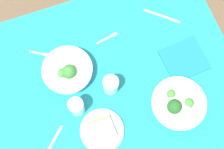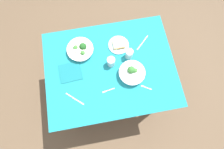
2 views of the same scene
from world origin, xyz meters
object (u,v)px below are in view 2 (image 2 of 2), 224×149
at_px(water_glass_side, 111,62).
at_px(table_knife_right, 75,99).
at_px(water_glass_center, 129,54).
at_px(broccoli_bowl_far, 80,49).
at_px(table_knife_left, 143,43).
at_px(bread_side_plate, 119,45).
at_px(napkin_folded_upper, 70,72).
at_px(fork_by_far_bowl, 146,87).
at_px(fork_by_near_bowl, 108,91).
at_px(broccoli_bowl_near, 132,73).

height_order(water_glass_side, table_knife_right, water_glass_side).
bearing_deg(water_glass_center, broccoli_bowl_far, 162.57).
relative_size(broccoli_bowl_far, table_knife_left, 1.29).
distance_m(bread_side_plate, table_knife_right, 0.62).
bearing_deg(table_knife_right, napkin_folded_upper, -45.75).
xyz_separation_m(broccoli_bowl_far, table_knife_left, (0.57, -0.02, -0.03)).
height_order(water_glass_center, table_knife_left, water_glass_center).
bearing_deg(broccoli_bowl_far, table_knife_right, -104.06).
height_order(water_glass_center, fork_by_far_bowl, water_glass_center).
xyz_separation_m(bread_side_plate, table_knife_right, (-0.46, -0.42, -0.01)).
bearing_deg(water_glass_center, fork_by_near_bowl, -130.70).
height_order(broccoli_bowl_near, table_knife_left, broccoli_bowl_near).
height_order(broccoli_bowl_near, water_glass_side, broccoli_bowl_near).
bearing_deg(table_knife_right, water_glass_side, -102.69).
xyz_separation_m(water_glass_center, water_glass_side, (-0.17, -0.04, -0.00)).
xyz_separation_m(broccoli_bowl_far, broccoli_bowl_near, (0.41, -0.30, 0.01)).
relative_size(bread_side_plate, water_glass_side, 1.96).
relative_size(water_glass_side, fork_by_near_bowl, 0.88).
bearing_deg(water_glass_side, bread_side_plate, 58.84).
relative_size(broccoli_bowl_near, table_knife_left, 1.22).
bearing_deg(bread_side_plate, napkin_folded_upper, -158.92).
bearing_deg(broccoli_bowl_far, bread_side_plate, -1.25).
distance_m(bread_side_plate, table_knife_left, 0.22).
bearing_deg(broccoli_bowl_far, water_glass_side, -34.95).
height_order(broccoli_bowl_near, fork_by_far_bowl, broccoli_bowl_near).
xyz_separation_m(fork_by_near_bowl, table_knife_left, (0.39, 0.39, -0.00)).
distance_m(fork_by_near_bowl, napkin_folded_upper, 0.37).
bearing_deg(fork_by_far_bowl, napkin_folded_upper, 10.01).
relative_size(broccoli_bowl_near, table_knife_right, 1.21).
distance_m(water_glass_side, table_knife_left, 0.36).
height_order(broccoli_bowl_far, table_knife_left, broccoli_bowl_far).
xyz_separation_m(water_glass_side, fork_by_far_bowl, (0.25, -0.27, -0.05)).
bearing_deg(broccoli_bowl_near, broccoli_bowl_far, 143.47).
height_order(bread_side_plate, napkin_folded_upper, bread_side_plate).
height_order(table_knife_left, napkin_folded_upper, napkin_folded_upper).
distance_m(table_knife_left, napkin_folded_upper, 0.71).
bearing_deg(broccoli_bowl_near, water_glass_center, 86.07).
bearing_deg(broccoli_bowl_far, water_glass_center, -17.43).
bearing_deg(water_glass_side, fork_by_near_bowl, -106.51).
bearing_deg(bread_side_plate, table_knife_left, -3.34).
distance_m(broccoli_bowl_far, fork_by_near_bowl, 0.45).
relative_size(bread_side_plate, water_glass_center, 1.83).
relative_size(broccoli_bowl_near, napkin_folded_upper, 1.16).
bearing_deg(napkin_folded_upper, table_knife_right, -87.31).
distance_m(broccoli_bowl_near, table_knife_right, 0.53).
height_order(water_glass_side, fork_by_near_bowl, water_glass_side).
height_order(broccoli_bowl_far, napkin_folded_upper, broccoli_bowl_far).
distance_m(broccoli_bowl_far, table_knife_right, 0.44).
height_order(bread_side_plate, table_knife_right, bread_side_plate).
bearing_deg(broccoli_bowl_far, table_knife_left, -2.07).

